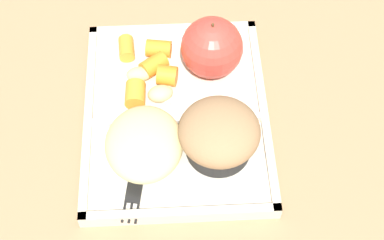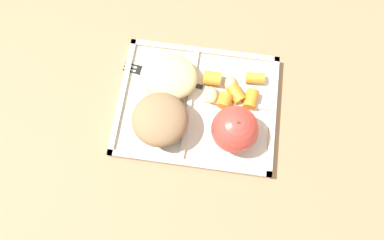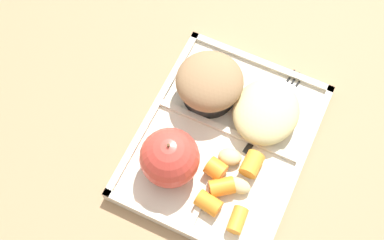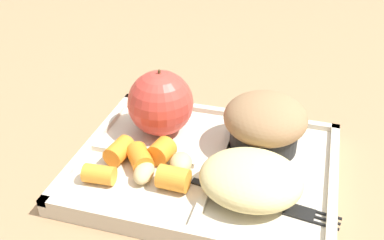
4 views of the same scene
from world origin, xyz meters
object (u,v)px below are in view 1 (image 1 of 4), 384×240
lunch_tray (179,115)px  green_apple (215,48)px  bran_muffin (222,135)px  plastic_fork (141,170)px

lunch_tray → green_apple: 0.10m
bran_muffin → plastic_fork: bearing=-76.2°
green_apple → plastic_fork: size_ratio=0.54×
bran_muffin → green_apple: bearing=180.0°
lunch_tray → bran_muffin: (0.06, 0.05, 0.04)m
green_apple → plastic_fork: bearing=-32.7°
lunch_tray → bran_muffin: bran_muffin is taller
lunch_tray → plastic_fork: 0.10m
bran_muffin → plastic_fork: 0.11m
green_apple → bran_muffin: 0.13m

